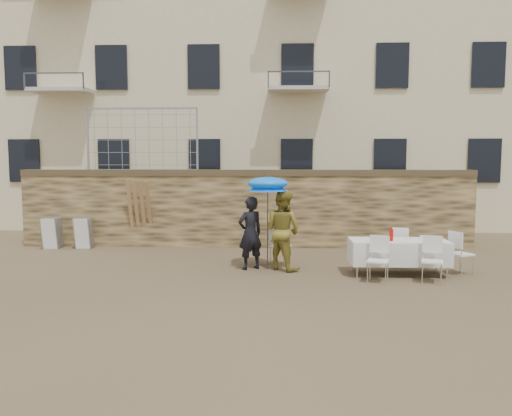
{
  "coord_description": "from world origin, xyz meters",
  "views": [
    {
      "loc": [
        0.82,
        -9.41,
        2.52
      ],
      "look_at": [
        0.4,
        2.2,
        1.4
      ],
      "focal_mm": 35.0,
      "sensor_mm": 36.0,
      "label": 1
    }
  ],
  "objects_px": {
    "couple_chair_right": "(280,245)",
    "table_chair_side": "(461,253)",
    "chair_stack_left": "(55,232)",
    "chair_stack_right": "(86,232)",
    "banquet_table": "(399,242)",
    "soda_bottle": "(391,235)",
    "woman_dress": "(283,230)",
    "couple_chair_left": "(251,245)",
    "table_chair_front_right": "(432,260)",
    "man_suit": "(250,233)",
    "table_chair_front_left": "(378,260)",
    "table_chair_back": "(398,247)",
    "umbrella": "(268,186)"
  },
  "relations": [
    {
      "from": "woman_dress",
      "to": "couple_chair_right",
      "type": "height_order",
      "value": "woman_dress"
    },
    {
      "from": "banquet_table",
      "to": "chair_stack_left",
      "type": "relative_size",
      "value": 2.28
    },
    {
      "from": "banquet_table",
      "to": "soda_bottle",
      "type": "height_order",
      "value": "soda_bottle"
    },
    {
      "from": "table_chair_front_left",
      "to": "table_chair_front_right",
      "type": "height_order",
      "value": "same"
    },
    {
      "from": "woman_dress",
      "to": "table_chair_side",
      "type": "relative_size",
      "value": 1.91
    },
    {
      "from": "table_chair_front_right",
      "to": "table_chair_side",
      "type": "bearing_deg",
      "value": 60.55
    },
    {
      "from": "table_chair_front_left",
      "to": "table_chair_front_right",
      "type": "bearing_deg",
      "value": 19.27
    },
    {
      "from": "woman_dress",
      "to": "couple_chair_right",
      "type": "bearing_deg",
      "value": -45.74
    },
    {
      "from": "banquet_table",
      "to": "table_chair_side",
      "type": "relative_size",
      "value": 2.19
    },
    {
      "from": "couple_chair_right",
      "to": "table_chair_back",
      "type": "distance_m",
      "value": 2.79
    },
    {
      "from": "couple_chair_left",
      "to": "table_chair_side",
      "type": "distance_m",
      "value": 4.77
    },
    {
      "from": "table_chair_side",
      "to": "woman_dress",
      "type": "bearing_deg",
      "value": 59.56
    },
    {
      "from": "couple_chair_right",
      "to": "banquet_table",
      "type": "distance_m",
      "value": 2.78
    },
    {
      "from": "table_chair_front_left",
      "to": "table_chair_side",
      "type": "xyz_separation_m",
      "value": [
        2.0,
        0.85,
        0.0
      ]
    },
    {
      "from": "couple_chair_left",
      "to": "soda_bottle",
      "type": "xyz_separation_m",
      "value": [
        3.09,
        -1.13,
        0.43
      ]
    },
    {
      "from": "table_chair_back",
      "to": "chair_stack_left",
      "type": "height_order",
      "value": "table_chair_back"
    },
    {
      "from": "table_chair_front_left",
      "to": "table_chair_side",
      "type": "bearing_deg",
      "value": 42.29
    },
    {
      "from": "soda_bottle",
      "to": "chair_stack_right",
      "type": "height_order",
      "value": "soda_bottle"
    },
    {
      "from": "couple_chair_right",
      "to": "table_chair_front_right",
      "type": "relative_size",
      "value": 1.0
    },
    {
      "from": "banquet_table",
      "to": "table_chair_side",
      "type": "xyz_separation_m",
      "value": [
        1.4,
        0.1,
        -0.25
      ]
    },
    {
      "from": "man_suit",
      "to": "banquet_table",
      "type": "distance_m",
      "value": 3.32
    },
    {
      "from": "chair_stack_left",
      "to": "chair_stack_right",
      "type": "xyz_separation_m",
      "value": [
        0.9,
        0.0,
        0.0
      ]
    },
    {
      "from": "table_chair_front_left",
      "to": "table_chair_side",
      "type": "relative_size",
      "value": 1.0
    },
    {
      "from": "woman_dress",
      "to": "soda_bottle",
      "type": "distance_m",
      "value": 2.41
    },
    {
      "from": "banquet_table",
      "to": "chair_stack_right",
      "type": "distance_m",
      "value": 8.71
    },
    {
      "from": "table_chair_front_right",
      "to": "chair_stack_right",
      "type": "distance_m",
      "value": 9.45
    },
    {
      "from": "soda_bottle",
      "to": "table_chair_front_left",
      "type": "bearing_deg",
      "value": -123.69
    },
    {
      "from": "couple_chair_right",
      "to": "table_chair_front_right",
      "type": "distance_m",
      "value": 3.54
    },
    {
      "from": "chair_stack_left",
      "to": "chair_stack_right",
      "type": "relative_size",
      "value": 1.0
    },
    {
      "from": "man_suit",
      "to": "couple_chair_right",
      "type": "xyz_separation_m",
      "value": [
        0.7,
        0.55,
        -0.36
      ]
    },
    {
      "from": "man_suit",
      "to": "couple_chair_left",
      "type": "distance_m",
      "value": 0.66
    },
    {
      "from": "man_suit",
      "to": "banquet_table",
      "type": "bearing_deg",
      "value": 140.54
    },
    {
      "from": "umbrella",
      "to": "table_chair_front_right",
      "type": "distance_m",
      "value": 3.89
    },
    {
      "from": "table_chair_side",
      "to": "chair_stack_left",
      "type": "relative_size",
      "value": 1.04
    },
    {
      "from": "chair_stack_right",
      "to": "table_chair_front_left",
      "type": "bearing_deg",
      "value": -26.86
    },
    {
      "from": "couple_chair_left",
      "to": "table_chair_front_left",
      "type": "distance_m",
      "value": 3.19
    },
    {
      "from": "woman_dress",
      "to": "couple_chair_left",
      "type": "bearing_deg",
      "value": 2.81
    },
    {
      "from": "couple_chair_right",
      "to": "table_chair_side",
      "type": "relative_size",
      "value": 1.0
    },
    {
      "from": "couple_chair_right",
      "to": "table_chair_side",
      "type": "height_order",
      "value": "same"
    },
    {
      "from": "table_chair_back",
      "to": "soda_bottle",
      "type": "bearing_deg",
      "value": 74.76
    },
    {
      "from": "umbrella",
      "to": "banquet_table",
      "type": "height_order",
      "value": "umbrella"
    },
    {
      "from": "umbrella",
      "to": "table_chair_side",
      "type": "bearing_deg",
      "value": -5.7
    },
    {
      "from": "banquet_table",
      "to": "table_chair_back",
      "type": "relative_size",
      "value": 2.19
    },
    {
      "from": "couple_chair_left",
      "to": "soda_bottle",
      "type": "bearing_deg",
      "value": 159.19
    },
    {
      "from": "woman_dress",
      "to": "chair_stack_right",
      "type": "distance_m",
      "value": 6.22
    },
    {
      "from": "umbrella",
      "to": "table_chair_side",
      "type": "distance_m",
      "value": 4.54
    },
    {
      "from": "man_suit",
      "to": "table_chair_front_left",
      "type": "xyz_separation_m",
      "value": [
        2.69,
        -1.18,
        -0.36
      ]
    },
    {
      "from": "couple_chair_left",
      "to": "soda_bottle",
      "type": "distance_m",
      "value": 3.31
    },
    {
      "from": "chair_stack_right",
      "to": "chair_stack_left",
      "type": "bearing_deg",
      "value": 180.0
    },
    {
      "from": "couple_chair_left",
      "to": "banquet_table",
      "type": "height_order",
      "value": "couple_chair_left"
    }
  ]
}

